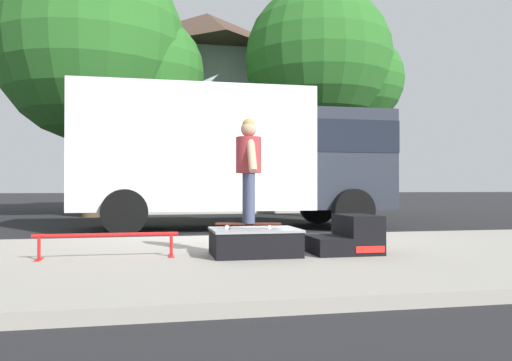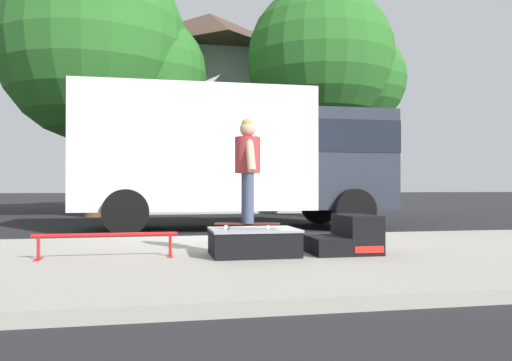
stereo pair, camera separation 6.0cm
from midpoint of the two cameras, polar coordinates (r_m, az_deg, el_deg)
name	(u,v)px [view 1 (the left image)]	position (r m, az deg, el deg)	size (l,w,h in m)	color
ground_plane	(241,239)	(9.31, -1.84, -6.53)	(140.00, 140.00, 0.00)	black
sidewalk_slab	(284,258)	(6.39, 2.84, -8.67)	(50.00, 5.00, 0.12)	gray
skate_box	(255,241)	(6.17, -0.44, -6.76)	(1.04, 0.78, 0.32)	black
kicker_ramp	(348,237)	(6.50, 9.96, -6.25)	(0.83, 0.76, 0.47)	black
grind_rail	(107,239)	(6.19, -16.60, -6.27)	(1.63, 0.28, 0.29)	red
skateboard	(249,224)	(6.11, -1.12, -4.89)	(0.81, 0.37, 0.07)	#4C1E14
skater_kid	(249,161)	(6.10, -1.11, 2.16)	(0.30, 0.64, 1.25)	#3F4766
box_truck	(236,153)	(11.50, -2.43, 3.07)	(6.91, 2.63, 3.05)	white
street_tree_main	(327,65)	(16.96, 7.80, 12.69)	(5.17, 4.70, 7.37)	brown
street_tree_neighbour	(103,54)	(17.15, -16.83, 13.35)	(6.46, 5.88, 8.21)	brown
house_behind	(207,110)	(22.08, -5.53, 7.90)	(9.54, 8.23, 8.40)	silver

